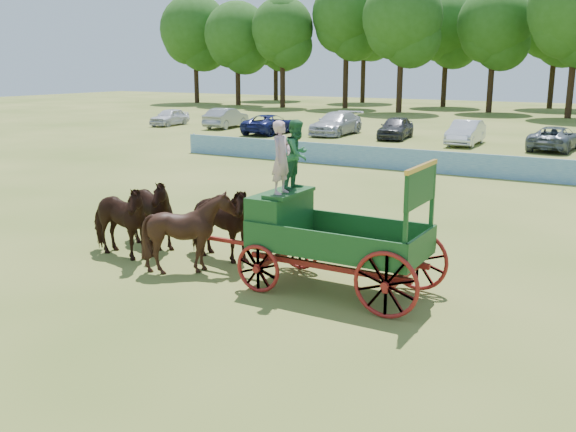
# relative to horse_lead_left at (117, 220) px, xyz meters

# --- Properties ---
(ground) EXTENTS (160.00, 160.00, 0.00)m
(ground) POSITION_rel_horse_lead_left_xyz_m (2.74, -0.82, -1.00)
(ground) COLOR #9B9346
(ground) RESTS_ON ground
(horse_lead_left) EXTENTS (2.45, 1.28, 1.99)m
(horse_lead_left) POSITION_rel_horse_lead_left_xyz_m (0.00, 0.00, 0.00)
(horse_lead_left) COLOR black
(horse_lead_left) RESTS_ON ground
(horse_lead_right) EXTENTS (2.55, 1.60, 1.99)m
(horse_lead_right) POSITION_rel_horse_lead_left_xyz_m (0.00, 1.10, 0.00)
(horse_lead_right) COLOR black
(horse_lead_right) RESTS_ON ground
(horse_wheel_left) EXTENTS (1.95, 1.77, 2.00)m
(horse_wheel_left) POSITION_rel_horse_lead_left_xyz_m (2.40, 0.00, 0.00)
(horse_wheel_left) COLOR black
(horse_wheel_left) RESTS_ON ground
(horse_wheel_right) EXTENTS (2.45, 1.29, 1.99)m
(horse_wheel_right) POSITION_rel_horse_lead_left_xyz_m (2.40, 1.10, 0.00)
(horse_wheel_right) COLOR black
(horse_wheel_right) RESTS_ON ground
(farm_dray) EXTENTS (6.00, 2.00, 3.75)m
(farm_dray) POSITION_rel_horse_lead_left_xyz_m (5.35, 0.58, 0.66)
(farm_dray) COLOR maroon
(farm_dray) RESTS_ON ground
(sponsor_banner) EXTENTS (26.00, 0.08, 1.05)m
(sponsor_banner) POSITION_rel_horse_lead_left_xyz_m (1.74, 17.18, -0.47)
(sponsor_banner) COLOR #1D60A0
(sponsor_banner) RESTS_ON ground
(parked_cars) EXTENTS (56.59, 7.19, 1.60)m
(parked_cars) POSITION_rel_horse_lead_left_xyz_m (3.87, 29.26, -0.27)
(parked_cars) COLOR silver
(parked_cars) RESTS_ON ground
(treeline) EXTENTS (91.29, 23.37, 14.95)m
(treeline) POSITION_rel_horse_lead_left_xyz_m (0.06, 59.59, 8.49)
(treeline) COLOR #382314
(treeline) RESTS_ON ground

